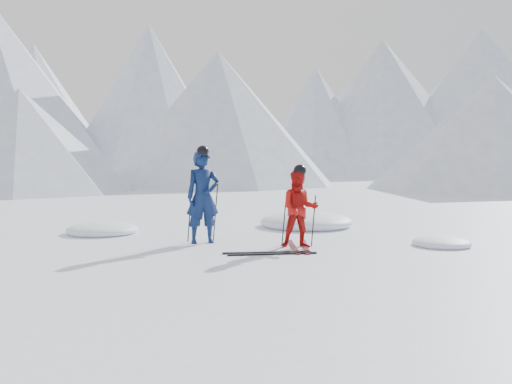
{
  "coord_description": "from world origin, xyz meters",
  "views": [
    {
      "loc": [
        -1.41,
        -10.92,
        1.82
      ],
      "look_at": [
        -1.42,
        0.5,
        1.1
      ],
      "focal_mm": 38.0,
      "sensor_mm": 36.0,
      "label": 1
    }
  ],
  "objects": [
    {
      "name": "ski_worn_left",
      "position": [
        -0.66,
        0.01,
        0.01
      ],
      "size": [
        0.15,
        1.7,
        0.03
      ],
      "primitive_type": "cube",
      "rotation": [
        0.0,
        0.0,
        0.04
      ],
      "color": "black",
      "rests_on": "ground"
    },
    {
      "name": "pole_blue_right",
      "position": [
        -2.3,
        0.85,
        0.66
      ],
      "size": [
        0.13,
        0.08,
        1.31
      ],
      "primitive_type": "cylinder",
      "rotation": [
        -0.04,
        0.08,
        0.0
      ],
      "color": "black",
      "rests_on": "ground"
    },
    {
      "name": "ground",
      "position": [
        0.0,
        0.0,
        0.0
      ],
      "size": [
        160.0,
        160.0,
        0.0
      ],
      "primitive_type": "plane",
      "color": "white",
      "rests_on": "ground"
    },
    {
      "name": "ski_loose_a",
      "position": [
        -1.21,
        -0.67,
        0.01
      ],
      "size": [
        1.7,
        0.28,
        0.03
      ],
      "primitive_type": "cube",
      "rotation": [
        0.0,
        0.0,
        1.68
      ],
      "color": "black",
      "rests_on": "ground"
    },
    {
      "name": "mountain_range",
      "position": [
        5.71,
        35.31,
        6.72
      ],
      "size": [
        106.15,
        62.94,
        15.53
      ],
      "color": "#B2BCD1",
      "rests_on": "ground"
    },
    {
      "name": "ski_loose_b",
      "position": [
        -1.11,
        -0.82,
        0.01
      ],
      "size": [
        1.69,
        0.34,
        0.03
      ],
      "primitive_type": "cube",
      "rotation": [
        0.0,
        0.0,
        1.72
      ],
      "color": "black",
      "rests_on": "ground"
    },
    {
      "name": "snow_lumps",
      "position": [
        -1.06,
        2.83,
        0.0
      ],
      "size": [
        9.02,
        4.99,
        0.54
      ],
      "color": "white",
      "rests_on": "ground"
    },
    {
      "name": "skier_blue",
      "position": [
        -2.55,
        0.6,
        0.99
      ],
      "size": [
        0.84,
        0.69,
        1.98
      ],
      "primitive_type": "imported",
      "rotation": [
        0.0,
        0.0,
        0.35
      ],
      "color": "#0B1B44",
      "rests_on": "ground"
    },
    {
      "name": "pole_blue_left",
      "position": [
        -2.85,
        0.75,
        0.66
      ],
      "size": [
        0.13,
        0.09,
        1.31
      ],
      "primitive_type": "cylinder",
      "rotation": [
        0.05,
        0.08,
        0.0
      ],
      "color": "black",
      "rests_on": "ground"
    },
    {
      "name": "skier_red",
      "position": [
        -0.54,
        0.01,
        0.79
      ],
      "size": [
        0.77,
        0.6,
        1.58
      ],
      "primitive_type": "imported",
      "rotation": [
        0.0,
        0.0,
        0.0
      ],
      "color": "#AC100D",
      "rests_on": "ground"
    },
    {
      "name": "ski_worn_right",
      "position": [
        -0.42,
        0.01,
        0.01
      ],
      "size": [
        0.14,
        1.7,
        0.03
      ],
      "primitive_type": "cube",
      "rotation": [
        0.0,
        0.0,
        -0.03
      ],
      "color": "black",
      "rests_on": "ground"
    },
    {
      "name": "pole_red_left",
      "position": [
        -0.84,
        0.26,
        0.53
      ],
      "size": [
        0.11,
        0.09,
        1.05
      ],
      "primitive_type": "cylinder",
      "rotation": [
        0.06,
        0.08,
        0.0
      ],
      "color": "black",
      "rests_on": "ground"
    },
    {
      "name": "pole_red_right",
      "position": [
        -0.24,
        0.16,
        0.53
      ],
      "size": [
        0.11,
        0.08,
        1.05
      ],
      "primitive_type": "cylinder",
      "rotation": [
        -0.05,
        0.08,
        0.0
      ],
      "color": "black",
      "rests_on": "ground"
    }
  ]
}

